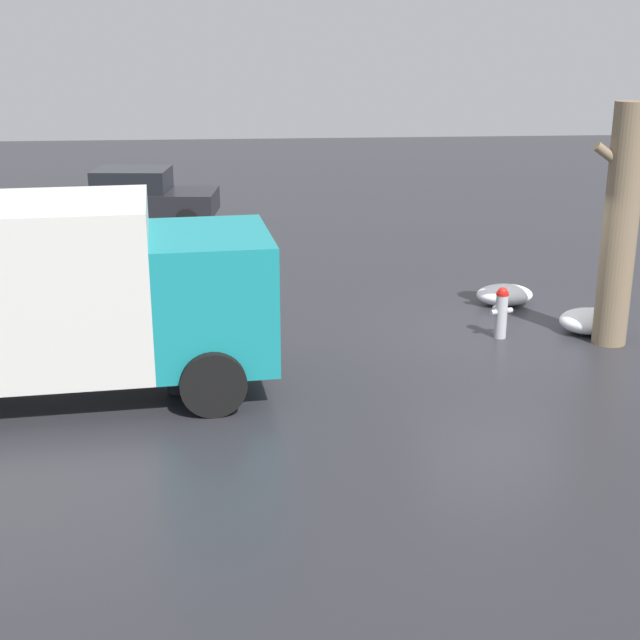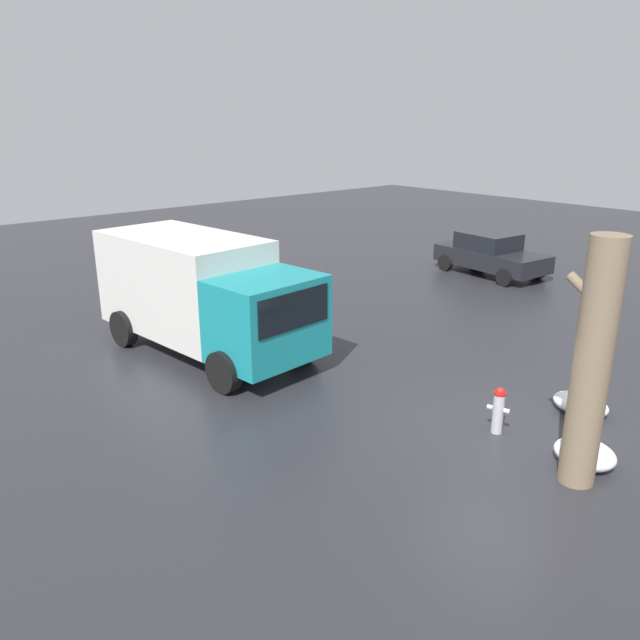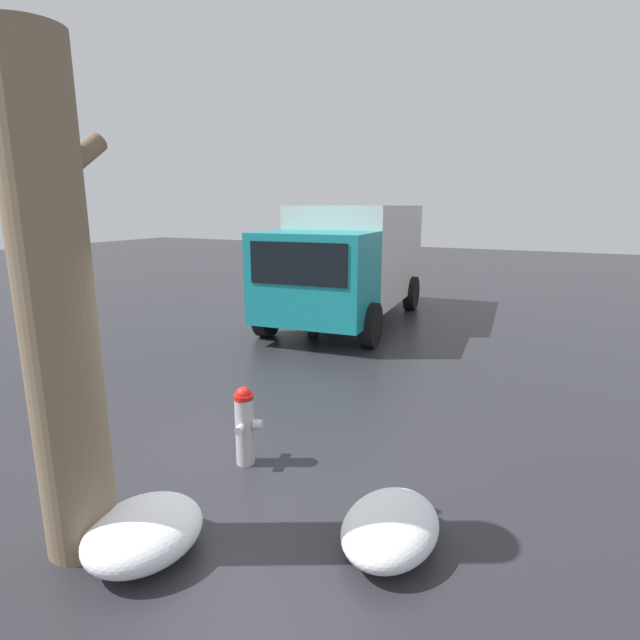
{
  "view_description": "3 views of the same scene",
  "coord_description": "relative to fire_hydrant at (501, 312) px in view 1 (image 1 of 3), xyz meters",
  "views": [
    {
      "loc": [
        4.31,
        13.9,
        4.92
      ],
      "look_at": [
        3.19,
        1.54,
        0.9
      ],
      "focal_mm": 50.0,
      "sensor_mm": 36.0,
      "label": 1
    },
    {
      "loc": [
        -5.51,
        9.09,
        5.5
      ],
      "look_at": [
        3.84,
        0.9,
        1.4
      ],
      "focal_mm": 35.0,
      "sensor_mm": 36.0,
      "label": 2
    },
    {
      "loc": [
        -4.09,
        -2.98,
        2.76
      ],
      "look_at": [
        3.33,
        0.77,
        0.85
      ],
      "focal_mm": 28.0,
      "sensor_mm": 36.0,
      "label": 3
    }
  ],
  "objects": [
    {
      "name": "parked_car",
      "position": [
        7.01,
        -10.02,
        0.3
      ],
      "size": [
        4.17,
        2.34,
        1.49
      ],
      "rotation": [
        0.0,
        0.0,
        1.46
      ],
      "color": "black",
      "rests_on": "ground_plane"
    },
    {
      "name": "pedestrian",
      "position": [
        5.3,
        1.93,
        0.48
      ],
      "size": [
        0.37,
        0.37,
        1.72
      ],
      "rotation": [
        0.0,
        0.0,
        3.18
      ],
      "color": "#23232D",
      "rests_on": "ground_plane"
    },
    {
      "name": "snow_pile_curbside",
      "position": [
        -1.59,
        -0.13,
        -0.25
      ],
      "size": [
        1.0,
        0.87,
        0.41
      ],
      "color": "white",
      "rests_on": "ground_plane"
    },
    {
      "name": "fire_hydrant",
      "position": [
        0.0,
        0.0,
        0.0
      ],
      "size": [
        0.41,
        0.31,
        0.88
      ],
      "rotation": [
        0.0,
        0.0,
        5.0
      ],
      "color": "#B7B7BC",
      "rests_on": "ground_plane"
    },
    {
      "name": "ground_plane",
      "position": [
        -0.0,
        0.0,
        -0.45
      ],
      "size": [
        60.0,
        60.0,
        0.0
      ],
      "primitive_type": "plane",
      "color": "#28282D"
    },
    {
      "name": "delivery_truck",
      "position": [
        7.05,
        1.82,
        1.06
      ],
      "size": [
        6.2,
        3.02,
        2.77
      ],
      "rotation": [
        0.0,
        0.0,
        1.66
      ],
      "color": "teal",
      "rests_on": "ground_plane"
    },
    {
      "name": "snow_pile_by_hydrant",
      "position": [
        -0.62,
        -1.87,
        -0.26
      ],
      "size": [
        1.07,
        0.76,
        0.39
      ],
      "color": "white",
      "rests_on": "ground_plane"
    },
    {
      "name": "tree_trunk",
      "position": [
        -1.73,
        0.42,
        1.52
      ],
      "size": [
        0.84,
        0.55,
        3.92
      ],
      "color": "#7F6B51",
      "rests_on": "ground_plane"
    }
  ]
}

